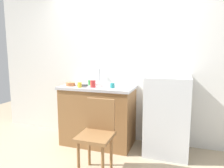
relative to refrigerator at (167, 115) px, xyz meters
name	(u,v)px	position (x,y,z in m)	size (l,w,h in m)	color
ground_plane	(104,166)	(-0.73, -0.66, -0.56)	(8.00, 8.00, 0.00)	tan
back_wall	(125,66)	(-0.73, 0.34, 0.68)	(4.80, 0.10, 2.48)	silver
cabinet_base	(98,116)	(-1.07, -0.01, -0.11)	(1.11, 0.60, 0.90)	olive
countertop	(98,87)	(-1.07, -0.01, 0.36)	(1.15, 0.64, 0.04)	#B7B7BC
faucet	(99,76)	(-1.14, 0.24, 0.50)	(0.02, 0.02, 0.24)	#B7B7BC
refrigerator	(167,115)	(0.00, 0.00, 0.00)	(0.61, 0.58, 1.13)	silver
chair	(97,132)	(-0.77, -0.77, -0.06)	(0.40, 0.40, 0.89)	olive
dish_tray	(103,84)	(-0.99, 0.02, 0.40)	(0.28, 0.20, 0.05)	white
terracotta_bowl	(71,84)	(-1.49, -0.12, 0.40)	(0.15, 0.15, 0.05)	#C67042
hotplate	(83,85)	(-1.30, -0.07, 0.39)	(0.17, 0.17, 0.02)	#2D2D2D
cup_green	(90,82)	(-1.24, 0.08, 0.41)	(0.08, 0.08, 0.07)	green
cup_red	(93,84)	(-1.09, -0.16, 0.43)	(0.08, 0.08, 0.11)	red
cup_yellow	(80,85)	(-1.28, -0.22, 0.41)	(0.06, 0.06, 0.08)	yellow
cup_teal	(112,85)	(-0.80, -0.11, 0.41)	(0.06, 0.06, 0.07)	teal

